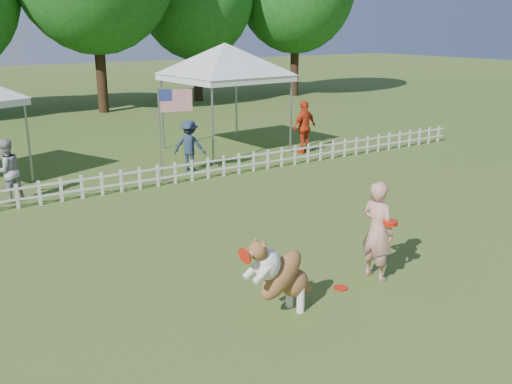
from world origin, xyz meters
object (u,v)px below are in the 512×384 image
(spectator_b, at_px, (190,146))
(spectator_a, at_px, (7,171))
(canopy_tent_right, at_px, (226,99))
(flag_pole, at_px, (160,136))
(handler, at_px, (377,231))
(dog, at_px, (282,274))
(spectator_c, at_px, (304,127))
(frisbee_on_turf, at_px, (341,288))

(spectator_b, bearing_deg, spectator_a, 48.99)
(canopy_tent_right, relative_size, flag_pole, 1.37)
(handler, bearing_deg, spectator_b, -11.02)
(dog, xyz_separation_m, flag_pole, (1.60, 7.87, 0.62))
(spectator_b, bearing_deg, canopy_tent_right, -96.80)
(spectator_c, bearing_deg, flag_pole, -3.72)
(frisbee_on_turf, height_order, canopy_tent_right, canopy_tent_right)
(dog, bearing_deg, flag_pole, 70.26)
(handler, height_order, spectator_b, handler)
(spectator_b, bearing_deg, dog, 116.00)
(frisbee_on_turf, xyz_separation_m, spectator_a, (-3.54, 7.97, 0.75))
(dog, bearing_deg, spectator_c, 42.56)
(handler, height_order, canopy_tent_right, canopy_tent_right)
(flag_pole, bearing_deg, dog, -90.26)
(handler, xyz_separation_m, dog, (-2.07, -0.21, -0.19))
(handler, distance_m, spectator_c, 9.83)
(dog, relative_size, frisbee_on_turf, 5.55)
(frisbee_on_turf, bearing_deg, canopy_tent_right, 69.59)
(handler, relative_size, spectator_c, 0.96)
(canopy_tent_right, bearing_deg, handler, -111.18)
(spectator_b, xyz_separation_m, spectator_c, (4.25, 0.08, 0.14))
(handler, bearing_deg, spectator_a, 22.54)
(canopy_tent_right, bearing_deg, frisbee_on_turf, -115.00)
(dog, xyz_separation_m, spectator_a, (-2.24, 8.16, 0.12))
(dog, relative_size, canopy_tent_right, 0.37)
(handler, relative_size, flag_pole, 0.66)
(frisbee_on_turf, distance_m, spectator_b, 8.56)
(spectator_a, height_order, spectator_b, spectator_a)
(spectator_a, bearing_deg, flag_pole, 156.53)
(dog, relative_size, spectator_b, 0.88)
(handler, relative_size, dog, 1.30)
(canopy_tent_right, bearing_deg, spectator_c, -46.82)
(handler, distance_m, spectator_b, 8.42)
(dog, xyz_separation_m, spectator_c, (7.08, 8.67, 0.23))
(frisbee_on_turf, xyz_separation_m, spectator_c, (5.77, 8.48, 0.86))
(spectator_a, bearing_deg, spectator_c, 164.02)
(spectator_a, distance_m, spectator_b, 5.08)
(spectator_a, relative_size, spectator_c, 0.87)
(handler, xyz_separation_m, spectator_a, (-4.31, 7.96, -0.08))
(flag_pole, xyz_separation_m, spectator_a, (-3.84, 0.29, -0.50))
(flag_pole, height_order, spectator_b, flag_pole)
(frisbee_on_turf, distance_m, spectator_c, 10.29)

